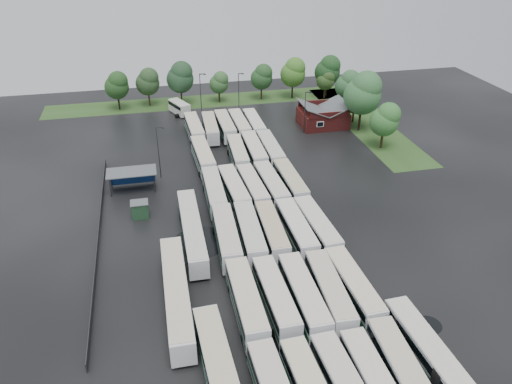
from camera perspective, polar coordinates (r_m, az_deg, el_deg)
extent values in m
plane|color=black|center=(70.21, 0.55, -6.63)|extent=(160.00, 160.00, 0.00)
cube|color=maroon|center=(112.12, 7.64, 8.36)|extent=(10.00, 8.00, 3.40)
cube|color=#4C4F51|center=(110.42, 6.49, 9.54)|extent=(5.07, 8.60, 2.19)
cube|color=#4C4F51|center=(112.09, 8.95, 9.68)|extent=(5.07, 8.60, 2.19)
cube|color=maroon|center=(107.85, 8.42, 8.70)|extent=(9.00, 0.20, 1.20)
cube|color=silver|center=(107.81, 7.35, 7.69)|extent=(1.60, 0.12, 1.20)
cylinder|color=#2D2D30|center=(85.42, -16.32, 0.46)|extent=(0.16, 0.16, 3.40)
cylinder|color=#2D2D30|center=(85.07, -11.51, 0.97)|extent=(0.16, 0.16, 3.40)
cylinder|color=#2D2D30|center=(88.26, -16.25, 1.43)|extent=(0.16, 0.16, 3.40)
cylinder|color=#2D2D30|center=(87.92, -11.60, 1.94)|extent=(0.16, 0.16, 3.40)
cube|color=#4C4F51|center=(85.79, -14.07, 2.27)|extent=(8.20, 4.20, 0.15)
cube|color=navy|center=(88.33, -13.93, 1.71)|extent=(7.60, 0.08, 2.60)
cube|color=#1A3C22|center=(78.87, -13.12, -1.99)|extent=(2.50, 2.00, 2.50)
cube|color=#4C4F51|center=(78.22, -13.23, -1.17)|extent=(2.70, 2.20, 0.12)
cube|color=#2B4B1B|center=(127.92, -5.26, 10.34)|extent=(80.00, 10.00, 0.01)
cube|color=#2B4B1B|center=(116.40, 12.27, 7.85)|extent=(10.00, 50.00, 0.01)
cube|color=#2D2D30|center=(75.78, -17.52, -4.65)|extent=(0.10, 50.00, 1.20)
cylinder|color=black|center=(53.34, 1.21, -20.40)|extent=(2.70, 1.02, 1.02)
cylinder|color=black|center=(53.78, 5.00, -20.02)|extent=(2.65, 1.00, 1.00)
cube|color=beige|center=(49.97, 10.44, -20.41)|extent=(3.10, 12.33, 0.13)
cylinder|color=black|center=(54.57, 8.50, -19.34)|extent=(2.68, 1.01, 1.01)
cube|color=black|center=(51.63, 13.55, -20.35)|extent=(2.73, 11.95, 0.91)
cube|color=beige|center=(50.96, 13.67, -19.68)|extent=(2.56, 12.07, 0.12)
cylinder|color=black|center=(55.42, 11.51, -18.74)|extent=(2.64, 0.99, 0.99)
cube|color=silver|center=(53.56, 16.45, -19.37)|extent=(3.26, 12.94, 2.94)
cube|color=black|center=(53.13, 16.54, -18.94)|extent=(3.30, 12.43, 0.94)
cube|color=#10462A|center=(54.03, 16.35, -19.83)|extent=(3.30, 12.68, 0.65)
cube|color=beige|center=(52.45, 16.69, -18.25)|extent=(3.14, 12.55, 0.13)
cylinder|color=black|center=(56.97, 14.28, -17.45)|extent=(2.73, 1.03, 1.03)
cube|color=silver|center=(58.89, -1.14, -12.41)|extent=(2.75, 13.09, 3.00)
cube|color=black|center=(58.50, -1.14, -11.97)|extent=(2.82, 12.57, 0.96)
cube|color=#133D27|center=(59.33, -1.13, -12.89)|extent=(2.81, 12.83, 0.66)
cube|color=beige|center=(57.87, -1.15, -11.26)|extent=(2.64, 12.70, 0.13)
cylinder|color=black|center=(56.95, -0.24, -16.28)|extent=(2.78, 1.05, 1.05)
cylinder|color=black|center=(62.99, -1.90, -10.96)|extent=(2.78, 1.05, 1.05)
cube|color=silver|center=(59.54, 2.24, -11.97)|extent=(2.90, 12.69, 2.90)
cube|color=black|center=(59.16, 2.26, -11.55)|extent=(2.95, 12.19, 0.93)
cube|color=#0F4128|center=(59.96, 2.23, -12.43)|extent=(2.94, 12.44, 0.64)
cube|color=beige|center=(58.56, 2.27, -10.87)|extent=(2.78, 12.31, 0.13)
cylinder|color=black|center=(57.68, 3.27, -15.63)|extent=(2.69, 1.01, 1.01)
cylinder|color=black|center=(63.45, 1.28, -10.62)|extent=(2.69, 1.01, 1.01)
cube|color=silver|center=(59.87, 5.46, -11.74)|extent=(2.74, 13.12, 3.01)
cube|color=black|center=(59.48, 5.48, -11.30)|extent=(2.80, 12.60, 0.96)
cube|color=#124E2B|center=(60.31, 5.43, -12.21)|extent=(2.79, 12.86, 0.66)
cube|color=beige|center=(58.87, 5.53, -10.59)|extent=(2.63, 12.73, 0.13)
cylinder|color=black|center=(58.00, 6.67, -15.49)|extent=(2.79, 1.05, 1.05)
cylinder|color=black|center=(63.88, 4.25, -10.36)|extent=(2.79, 1.05, 1.05)
cube|color=silver|center=(60.83, 8.39, -11.23)|extent=(3.32, 13.03, 2.96)
cube|color=black|center=(60.45, 8.43, -10.80)|extent=(3.36, 12.52, 0.95)
cube|color=#13442D|center=(61.25, 8.34, -11.69)|extent=(3.36, 12.77, 0.65)
cube|color=beige|center=(59.85, 8.49, -10.11)|extent=(3.20, 12.64, 0.13)
cylinder|color=black|center=(59.00, 9.69, -14.83)|extent=(2.74, 1.03, 1.03)
cylinder|color=black|center=(64.72, 7.03, -9.94)|extent=(2.74, 1.03, 1.03)
cube|color=silver|center=(62.06, 11.03, -10.57)|extent=(3.01, 12.85, 2.93)
cube|color=black|center=(61.69, 11.08, -10.15)|extent=(3.06, 12.34, 0.94)
cube|color=#13492C|center=(62.47, 10.97, -11.03)|extent=(3.06, 12.59, 0.64)
cube|color=beige|center=(61.12, 11.16, -9.48)|extent=(2.90, 12.46, 0.13)
cylinder|color=black|center=(60.28, 12.40, -14.03)|extent=(2.72, 1.02, 1.02)
cylinder|color=black|center=(65.86, 9.55, -9.37)|extent=(2.72, 1.02, 1.02)
cube|color=silver|center=(69.49, -3.38, -5.10)|extent=(3.28, 13.23, 3.01)
cube|color=black|center=(69.16, -3.39, -4.69)|extent=(3.33, 12.71, 0.96)
cube|color=#104F30|center=(69.87, -3.36, -5.55)|extent=(3.33, 12.97, 0.66)
cube|color=beige|center=(68.63, -3.42, -4.02)|extent=(3.16, 12.84, 0.13)
cylinder|color=black|center=(67.00, -2.73, -8.14)|extent=(2.79, 1.05, 1.05)
cylinder|color=black|center=(73.79, -3.90, -4.27)|extent=(2.79, 1.05, 1.05)
cube|color=silver|center=(70.01, -0.72, -4.76)|extent=(3.28, 13.18, 3.00)
cube|color=black|center=(69.67, -0.72, -4.36)|extent=(3.33, 12.66, 0.96)
cube|color=#1F4D32|center=(70.38, -0.71, -5.21)|extent=(3.33, 12.92, 0.66)
cube|color=beige|center=(69.15, -0.72, -3.70)|extent=(3.16, 12.79, 0.13)
cylinder|color=black|center=(67.54, 0.04, -7.76)|extent=(2.78, 1.05, 1.05)
cylinder|color=black|center=(74.25, -1.38, -3.96)|extent=(2.78, 1.05, 1.05)
cube|color=silver|center=(70.62, 1.81, -4.52)|extent=(3.04, 12.62, 2.87)
cube|color=black|center=(70.31, 1.81, -4.13)|extent=(3.09, 12.12, 0.92)
cube|color=#183E29|center=(70.98, 1.80, -4.95)|extent=(3.09, 12.37, 0.63)
cube|color=tan|center=(69.81, 1.82, -3.51)|extent=(2.92, 12.24, 0.13)
cylinder|color=black|center=(68.28, 2.62, -7.35)|extent=(2.66, 1.00, 1.00)
cylinder|color=black|center=(74.66, 1.03, -3.77)|extent=(2.66, 1.00, 1.00)
cube|color=silver|center=(71.10, 4.61, -4.30)|extent=(2.81, 12.98, 2.97)
cube|color=black|center=(70.77, 4.63, -3.90)|extent=(2.87, 12.46, 0.95)
cube|color=#224E39|center=(71.46, 4.59, -4.73)|extent=(2.86, 12.72, 0.65)
cube|color=silver|center=(70.26, 4.66, -3.25)|extent=(2.69, 12.59, 0.13)
cylinder|color=black|center=(68.72, 5.56, -7.19)|extent=(2.75, 1.04, 1.04)
cylinder|color=black|center=(75.22, 3.66, -3.54)|extent=(2.75, 1.04, 1.04)
cube|color=silver|center=(71.93, 6.94, -3.99)|extent=(3.27, 13.14, 2.99)
cube|color=black|center=(71.60, 6.97, -3.59)|extent=(3.31, 12.62, 0.96)
cube|color=#163F2B|center=(72.29, 6.91, -4.42)|extent=(3.32, 12.88, 0.66)
cube|color=beige|center=(71.10, 7.02, -2.94)|extent=(3.15, 12.74, 0.13)
cylinder|color=black|center=(69.57, 7.98, -6.84)|extent=(2.77, 1.04, 1.04)
cylinder|color=black|center=(76.03, 5.87, -3.26)|extent=(2.77, 1.04, 1.04)
cube|color=silver|center=(80.65, -4.80, 0.03)|extent=(2.94, 12.76, 2.91)
cube|color=black|center=(80.37, -4.82, 0.40)|extent=(2.99, 12.25, 0.93)
cube|color=#114F30|center=(80.96, -4.78, -0.36)|extent=(2.99, 12.50, 0.64)
cube|color=beige|center=(79.93, -4.85, 0.98)|extent=(2.83, 12.37, 0.13)
cylinder|color=black|center=(77.90, -4.32, -2.32)|extent=(2.70, 1.02, 1.02)
cylinder|color=black|center=(84.89, -5.16, 0.48)|extent=(2.70, 1.02, 1.02)
cube|color=silver|center=(81.16, -2.54, 0.32)|extent=(3.30, 12.85, 2.92)
cube|color=black|center=(80.88, -2.55, 0.68)|extent=(3.34, 12.35, 0.93)
cube|color=#0E3C24|center=(81.47, -2.53, -0.08)|extent=(3.34, 12.60, 0.64)
cube|color=beige|center=(80.44, -2.56, 1.26)|extent=(3.17, 12.47, 0.13)
cylinder|color=black|center=(78.42, -1.98, -2.02)|extent=(2.71, 1.02, 1.02)
cylinder|color=black|center=(85.39, -3.01, 0.75)|extent=(2.71, 1.02, 1.02)
cube|color=silver|center=(81.59, -0.39, 0.47)|extent=(3.11, 12.50, 2.84)
cube|color=black|center=(81.32, -0.39, 0.83)|extent=(3.15, 12.00, 0.91)
cube|color=#1F4631|center=(81.90, -0.39, 0.09)|extent=(3.15, 12.25, 0.62)
cube|color=beige|center=(80.90, -0.39, 1.39)|extent=(2.99, 12.12, 0.12)
cylinder|color=black|center=(78.94, 0.23, -1.78)|extent=(2.63, 0.99, 0.99)
cylinder|color=black|center=(85.68, -0.95, 0.89)|extent=(2.63, 0.99, 0.99)
cube|color=silver|center=(82.14, 1.75, 0.73)|extent=(3.15, 12.97, 2.95)
cube|color=black|center=(81.86, 1.75, 1.09)|extent=(3.20, 12.46, 0.94)
cube|color=#174B33|center=(82.45, 1.74, 0.33)|extent=(3.20, 12.72, 0.65)
cube|color=beige|center=(81.42, 1.76, 1.67)|extent=(3.03, 12.58, 0.13)
cylinder|color=black|center=(79.40, 2.46, -1.59)|extent=(2.74, 1.03, 1.03)
cylinder|color=black|center=(86.36, 1.07, 1.14)|extent=(2.74, 1.03, 1.03)
cube|color=silver|center=(83.41, 3.94, 1.11)|extent=(2.81, 12.67, 2.90)
cube|color=black|center=(83.14, 3.95, 1.46)|extent=(2.87, 12.17, 0.93)
cube|color=#16452B|center=(83.71, 3.93, 0.73)|extent=(2.86, 12.42, 0.64)
cube|color=#C2B58B|center=(82.72, 3.98, 2.03)|extent=(2.70, 12.29, 0.13)
cylinder|color=black|center=(80.74, 4.70, -1.12)|extent=(2.69, 1.01, 1.01)
cylinder|color=black|center=(87.51, 3.18, 1.49)|extent=(2.69, 1.01, 1.01)
cube|color=silver|center=(92.74, -6.07, 4.07)|extent=(3.15, 13.06, 2.97)
cube|color=black|center=(92.49, -6.09, 4.41)|extent=(3.20, 12.54, 0.95)
cube|color=#1A4B33|center=(93.01, -6.05, 3.71)|extent=(3.20, 12.80, 0.65)
cube|color=beige|center=(92.10, -6.12, 4.94)|extent=(3.03, 12.67, 0.13)
cylinder|color=black|center=(89.67, -5.69, 2.12)|extent=(2.76, 1.04, 1.04)
cylinder|color=black|center=(97.11, -6.34, 4.29)|extent=(2.76, 1.04, 1.04)
cube|color=silver|center=(93.56, -2.10, 4.40)|extent=(3.12, 12.48, 2.84)
cube|color=black|center=(93.32, -2.10, 4.71)|extent=(3.16, 11.98, 0.91)
cube|color=#1A3F2D|center=(93.82, -2.09, 4.05)|extent=(3.16, 12.23, 0.62)
cube|color=beige|center=(92.95, -2.11, 5.22)|extent=(3.00, 12.10, 0.12)
cylinder|color=black|center=(90.66, -1.61, 2.56)|extent=(2.63, 0.99, 0.99)
cylinder|color=black|center=(97.69, -2.52, 4.59)|extent=(2.63, 0.99, 0.99)
cube|color=silver|center=(94.39, -0.22, 4.72)|extent=(2.95, 13.08, 2.99)
cube|color=black|center=(94.14, -0.22, 5.05)|extent=(3.00, 12.56, 0.96)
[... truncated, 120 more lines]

